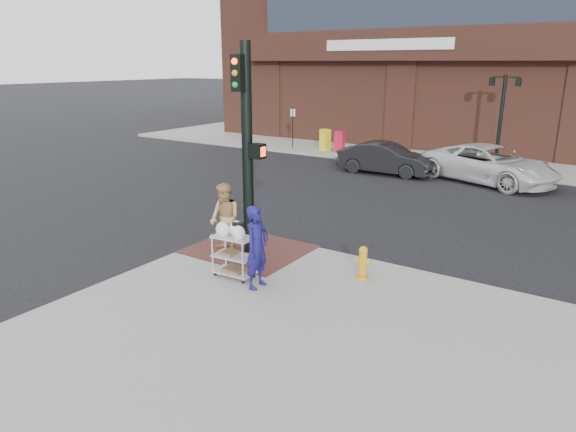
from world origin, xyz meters
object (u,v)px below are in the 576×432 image
Objects in this scene: traffic_signal_pole at (247,145)px; fire_hydrant at (363,262)px; lamp_post at (502,110)px; woman_blue at (257,247)px; sedan_dark at (386,158)px; pedestrian_tan at (225,219)px; utility_cart at (234,252)px; minivan_white at (489,164)px.

traffic_signal_pole is 3.83m from fire_hydrant.
lamp_post is 5.35× the size of fire_hydrant.
woman_blue is at bearing -93.62° from lamp_post.
traffic_signal_pole reaches higher than lamp_post.
woman_blue is 0.43× the size of sedan_dark.
lamp_post is 0.80× the size of traffic_signal_pole.
pedestrian_tan is 2.32× the size of fire_hydrant.
utility_cart is at bearing -64.66° from traffic_signal_pole.
woman_blue is 2.26m from pedestrian_tan.
utility_cart reaches higher than sedan_dark.
lamp_post is 2.30× the size of pedestrian_tan.
utility_cart is 1.68× the size of fire_hydrant.
traffic_signal_pole is (-2.48, -15.23, 0.21)m from lamp_post.
minivan_white reaches higher than sedan_dark.
traffic_signal_pole is 6.68× the size of fire_hydrant.
lamp_post is 0.97× the size of sedan_dark.
pedestrian_tan reaches higher than fire_hydrant.
traffic_signal_pole is 2.88× the size of pedestrian_tan.
minivan_white reaches higher than fire_hydrant.
lamp_post is at bearing -44.62° from sedan_dark.
pedestrian_tan is at bearing -178.16° from sedan_dark.
traffic_signal_pole is 2.77m from woman_blue.
woman_blue is 2.36× the size of fire_hydrant.
lamp_post is 3.81m from minivan_white.
lamp_post is 3.18× the size of utility_cart.
woman_blue is at bearing -12.91° from pedestrian_tan.
pedestrian_tan is at bearing -173.74° from fire_hydrant.
minivan_white is (4.15, 0.71, 0.07)m from sedan_dark.
minivan_white is 4.31× the size of utility_cart.
utility_cart is at bearing -173.32° from sedan_dark.
pedestrian_tan is at bearing -175.44° from minivan_white.
traffic_signal_pole is 0.92× the size of minivan_white.
sedan_dark is 12.76m from utility_cart.
traffic_signal_pole is 1.91m from pedestrian_tan.
woman_blue reaches higher than fire_hydrant.
lamp_post is 5.79m from sedan_dark.
lamp_post is at bearing 92.20° from fire_hydrant.
pedestrian_tan is (-2.96, -15.56, -1.60)m from lamp_post.
woman_blue is at bearing -135.61° from fire_hydrant.
lamp_post is at bearing 83.77° from utility_cart.
minivan_white is at bearing 94.22° from pedestrian_tan.
pedestrian_tan is at bearing 55.44° from woman_blue.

